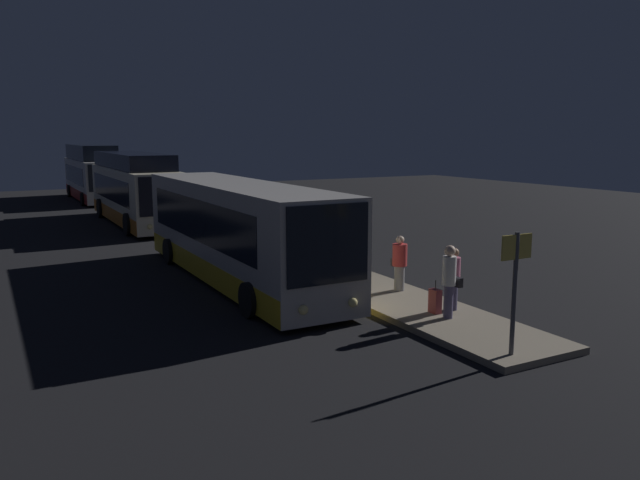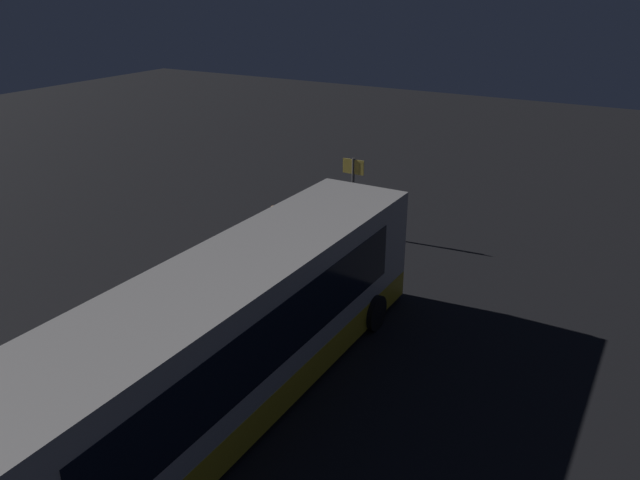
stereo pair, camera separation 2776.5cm
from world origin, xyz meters
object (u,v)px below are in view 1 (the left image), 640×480
at_px(bus_lead, 237,232).
at_px(bus_third, 92,176).
at_px(suitcase, 435,301).
at_px(sign_post, 515,276).
at_px(passenger_with_bags, 453,276).
at_px(passenger_boarding, 399,262).
at_px(bus_second, 135,192).
at_px(passenger_waiting, 450,278).

bearing_deg(bus_lead, bus_third, 180.00).
xyz_separation_m(suitcase, sign_post, (3.20, -0.56, 1.36)).
bearing_deg(passenger_with_bags, passenger_boarding, 51.54).
xyz_separation_m(bus_lead, bus_second, (-15.04, 0.00, 0.12)).
xyz_separation_m(bus_lead, passenger_boarding, (4.15, 3.46, -0.55)).
bearing_deg(passenger_waiting, passenger_boarding, 169.86).
xyz_separation_m(bus_second, suitcase, (21.59, 2.87, -1.22)).
height_order(bus_second, passenger_with_bags, bus_second).
height_order(bus_second, passenger_boarding, bus_second).
relative_size(passenger_with_bags, sign_post, 0.64).
distance_m(bus_third, passenger_boarding, 33.41).
bearing_deg(bus_second, suitcase, 7.56).
relative_size(bus_lead, passenger_boarding, 7.44).
bearing_deg(passenger_waiting, bus_third, -174.39).
xyz_separation_m(bus_second, passenger_boarding, (19.19, 3.46, -0.67)).
distance_m(passenger_boarding, passenger_waiting, 2.97).
bearing_deg(sign_post, bus_third, -176.60).
bearing_deg(bus_lead, bus_second, 180.00).
height_order(bus_third, passenger_with_bags, bus_third).
bearing_deg(passenger_waiting, bus_second, -171.52).
distance_m(bus_second, passenger_waiting, 22.29).
distance_m(bus_third, passenger_with_bags, 35.78).
height_order(bus_third, passenger_waiting, bus_third).
relative_size(bus_third, sign_post, 4.23).
height_order(bus_second, passenger_waiting, bus_second).
bearing_deg(sign_post, bus_lead, -166.68).
bearing_deg(passenger_waiting, sign_post, -11.04).
bearing_deg(passenger_boarding, passenger_with_bags, -75.99).
bearing_deg(suitcase, sign_post, -9.92).
distance_m(passenger_waiting, suitcase, 0.88).
bearing_deg(bus_lead, passenger_boarding, 39.80).
xyz_separation_m(bus_second, sign_post, (24.79, 2.31, 0.14)).
xyz_separation_m(passenger_waiting, suitcase, (-0.51, -0.02, -0.71)).
height_order(passenger_boarding, passenger_with_bags, passenger_with_bags).
distance_m(bus_lead, passenger_waiting, 7.64).
relative_size(bus_second, bus_third, 1.08).
bearing_deg(passenger_with_bags, suitcase, 143.07).
bearing_deg(suitcase, passenger_with_bags, 91.64).
bearing_deg(sign_post, passenger_waiting, 167.91).
bearing_deg(passenger_with_bags, passenger_waiting, -176.27).
relative_size(passenger_waiting, sign_post, 0.71).
distance_m(bus_lead, bus_third, 29.08).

